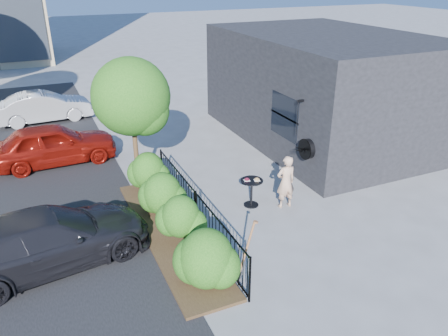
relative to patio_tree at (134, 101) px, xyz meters
name	(u,v)px	position (x,y,z in m)	size (l,w,h in m)	color
ground	(248,216)	(2.24, -2.76, -2.76)	(120.00, 120.00, 0.00)	gray
shop_building	(323,87)	(7.73, 1.74, -0.76)	(6.22, 9.00, 4.00)	black
fence	(196,210)	(0.74, -2.76, -2.20)	(0.05, 6.05, 1.10)	black
planting_bed	(171,233)	(0.04, -2.76, -2.72)	(1.30, 6.00, 0.08)	#382616
shrubs	(172,208)	(0.14, -2.66, -2.06)	(1.10, 5.60, 1.24)	#175212
patio_tree	(134,101)	(0.00, 0.00, 0.00)	(2.20, 2.20, 3.94)	#3F2B19
cafe_table	(252,188)	(2.60, -2.25, -2.21)	(0.63, 0.63, 0.85)	black
woman	(286,182)	(3.43, -2.69, -1.99)	(0.56, 0.37, 1.54)	tan
shovel	(245,254)	(0.98, -5.06, -2.14)	(0.48, 0.19, 1.43)	brown
car_red	(53,144)	(-2.21, 3.16, -2.06)	(1.67, 4.14, 1.41)	maroon
car_silver	(44,107)	(-2.19, 8.18, -2.11)	(1.38, 3.96, 1.30)	#BCBCC1
car_darkgrey	(47,239)	(-2.81, -2.80, -2.10)	(1.87, 4.59, 1.33)	black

